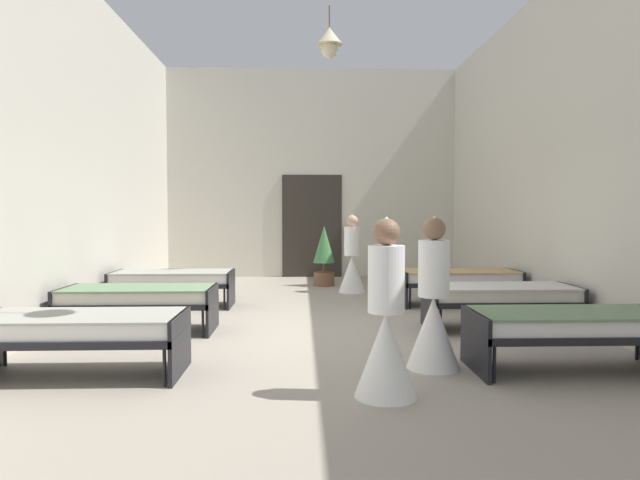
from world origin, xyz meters
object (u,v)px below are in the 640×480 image
Objects in this scene: bed_right_row_1 at (500,296)px; nurse_far_aisle at (386,333)px; bed_right_row_0 at (571,325)px; bed_left_row_2 at (173,280)px; nurse_near_aisle at (352,265)px; potted_plant at (324,253)px; bed_left_row_0 at (79,329)px; nurse_mid_aisle at (433,314)px; bed_left_row_1 at (139,298)px; bed_right_row_2 at (459,278)px.

bed_right_row_1 is 3.20m from nurse_far_aisle.
bed_right_row_0 and bed_left_row_2 have the same top height.
nurse_near_aisle is 1.19× the size of potted_plant.
bed_left_row_0 is 6.77m from potted_plant.
bed_right_row_0 is at bearing 0.00° from bed_left_row_0.
nurse_mid_aisle reaches higher than potted_plant.
potted_plant is (-0.22, 6.96, 0.15)m from nurse_far_aisle.
bed_right_row_0 is at bearing -39.28° from bed_left_row_2.
bed_right_row_0 is at bearing -174.74° from nurse_near_aisle.
bed_left_row_1 and bed_right_row_2 have the same top height.
nurse_near_aisle is at bearing 60.30° from bed_left_row_0.
nurse_mid_aisle reaches higher than bed_right_row_0.
bed_left_row_0 is at bearing -154.15° from nurse_far_aisle.
bed_right_row_2 is 4.87m from nurse_far_aisle.
bed_right_row_0 is 1.00× the size of bed_right_row_1.
bed_right_row_0 and bed_left_row_1 have the same top height.
bed_left_row_2 is at bearing 161.39° from nurse_far_aisle.
bed_right_row_0 is 3.80m from bed_right_row_2.
bed_left_row_2 is at bearing 104.98° from nurse_near_aisle.
bed_left_row_0 is 1.00× the size of bed_right_row_2.
bed_left_row_0 is 1.52× the size of potted_plant.
nurse_mid_aisle is 6.18m from potted_plant.
nurse_near_aisle and nurse_far_aisle have the same top height.
bed_right_row_0 is 1.52× the size of potted_plant.
nurse_far_aisle reaches higher than potted_plant.
bed_right_row_1 is at bearing -65.11° from nurse_mid_aisle.
bed_left_row_0 is at bearing -140.72° from bed_right_row_2.
nurse_far_aisle is 6.96m from potted_plant.
bed_left_row_2 is at bearing 13.82° from nurse_mid_aisle.
bed_left_row_0 is 1.28× the size of nurse_mid_aisle.
nurse_far_aisle is (-1.89, -2.59, 0.09)m from bed_right_row_1.
bed_left_row_2 is at bearing 140.72° from bed_right_row_0.
bed_left_row_1 is 1.00× the size of bed_right_row_2.
bed_right_row_2 is (4.65, 3.80, 0.00)m from bed_left_row_0.
bed_right_row_2 is 1.28× the size of nurse_near_aisle.
nurse_near_aisle is 6.01m from nurse_far_aisle.
bed_left_row_2 is 1.28× the size of nurse_far_aisle.
bed_right_row_2 is (4.65, 1.90, 0.00)m from bed_left_row_1.
bed_right_row_1 is 2.19m from nurse_mid_aisle.
bed_left_row_1 is 1.00× the size of bed_right_row_1.
bed_left_row_1 is at bearing -157.76° from bed_right_row_2.
bed_left_row_0 is 1.28× the size of nurse_near_aisle.
potted_plant is at bearing 115.72° from bed_right_row_1.
potted_plant is (-0.81, 6.13, 0.15)m from nurse_mid_aisle.
bed_right_row_1 is 4.86m from potted_plant.
nurse_far_aisle is (2.76, -0.69, 0.09)m from bed_left_row_0.
bed_right_row_0 is (4.65, 0.00, 0.00)m from bed_left_row_0.
bed_left_row_0 is 1.00× the size of bed_left_row_1.
nurse_far_aisle reaches higher than bed_right_row_0.
potted_plant is (-2.11, 4.37, 0.24)m from bed_right_row_1.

